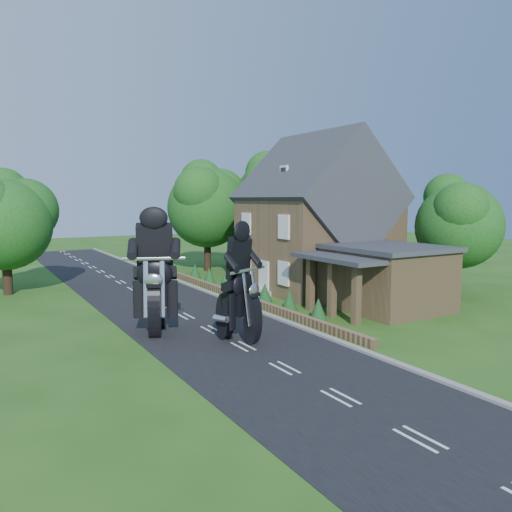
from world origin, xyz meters
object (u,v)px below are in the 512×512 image
house (317,223)px  motorcycle_lead (239,324)px  garden_wall (241,297)px  motorcycle_follow (156,315)px  annex (385,277)px

house → motorcycle_lead: bearing=-141.2°
garden_wall → motorcycle_lead: (-4.10, -7.29, 0.55)m
garden_wall → motorcycle_lead: 8.38m
house → motorcycle_follow: (-12.81, -5.31, -3.51)m
house → motorcycle_lead: 13.69m
motorcycle_lead → motorcycle_follow: size_ratio=0.90×
annex → motorcycle_lead: annex is taller
annex → motorcycle_follow: 12.31m
garden_wall → motorcycle_lead: motorcycle_lead is taller
garden_wall → house: house is taller
motorcycle_lead → house: bearing=-167.1°
motorcycle_lead → motorcycle_follow: bearing=-75.6°
garden_wall → motorcycle_follow: 7.92m
house → motorcycle_follow: bearing=-157.5°
motorcycle_follow → house: bearing=-133.2°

